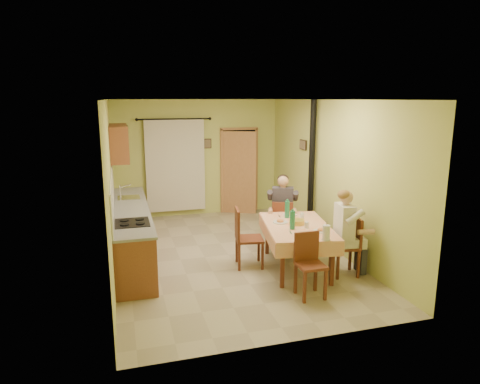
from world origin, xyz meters
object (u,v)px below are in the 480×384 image
object	(u,v)px
dining_table	(297,247)
chair_right	(345,258)
man_right	(346,223)
chair_near	(310,278)
stove_flue	(311,188)
chair_left	(248,250)
chair_far	(282,233)
man_far	(283,203)

from	to	relation	value
dining_table	chair_right	size ratio (longest dim) A/B	1.98
chair_right	man_right	xyz separation A→B (m)	(-0.01, 0.00, 0.59)
dining_table	chair_near	world-z (taller)	chair_near
stove_flue	man_right	bearing A→B (deg)	-98.84
chair_left	man_right	size ratio (longest dim) A/B	0.73
man_right	stove_flue	bearing A→B (deg)	-1.15
chair_far	man_right	xyz separation A→B (m)	(0.50, -1.49, 0.59)
chair_near	man_far	size ratio (longest dim) A/B	0.67
chair_far	chair_right	xyz separation A→B (m)	(0.51, -1.49, 0.00)
chair_far	man_far	xyz separation A→B (m)	(0.00, 0.01, 0.59)
chair_left	chair_far	bearing A→B (deg)	137.20
chair_near	chair_right	distance (m)	1.06
chair_left	stove_flue	size ratio (longest dim) A/B	0.36
chair_far	man_right	size ratio (longest dim) A/B	0.68
dining_table	chair_near	distance (m)	1.07
dining_table	stove_flue	xyz separation A→B (m)	(0.95, 1.52, 0.64)
chair_right	dining_table	bearing A→B (deg)	62.24
stove_flue	chair_right	bearing A→B (deg)	-98.46
dining_table	man_right	bearing A→B (deg)	-25.34
chair_far	man_far	distance (m)	0.59
chair_near	stove_flue	xyz separation A→B (m)	(1.19, 2.56, 0.74)
chair_far	chair_left	xyz separation A→B (m)	(-0.89, -0.70, 0.00)
man_far	stove_flue	world-z (taller)	stove_flue
dining_table	chair_right	bearing A→B (deg)	-24.89
chair_near	stove_flue	size ratio (longest dim) A/B	0.33
dining_table	stove_flue	size ratio (longest dim) A/B	0.68
chair_left	man_far	world-z (taller)	man_far
chair_left	stove_flue	distance (m)	2.21
chair_near	man_far	world-z (taller)	man_far
man_right	man_far	bearing A→B (deg)	26.02
chair_far	chair_near	xyz separation A→B (m)	(-0.38, -2.06, -0.00)
chair_near	chair_left	xyz separation A→B (m)	(-0.52, 1.36, 0.00)
chair_near	stove_flue	distance (m)	2.91
chair_far	chair_left	bearing A→B (deg)	-119.99
man_far	stove_flue	bearing A→B (deg)	53.01
chair_right	man_far	distance (m)	1.69
man_right	chair_left	bearing A→B (deg)	68.26
chair_left	chair_near	bearing A→B (deg)	29.88
chair_left	man_right	world-z (taller)	man_right
chair_right	man_far	xyz separation A→B (m)	(-0.51, 1.50, 0.59)
chair_far	chair_right	world-z (taller)	chair_right
dining_table	chair_right	distance (m)	0.81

